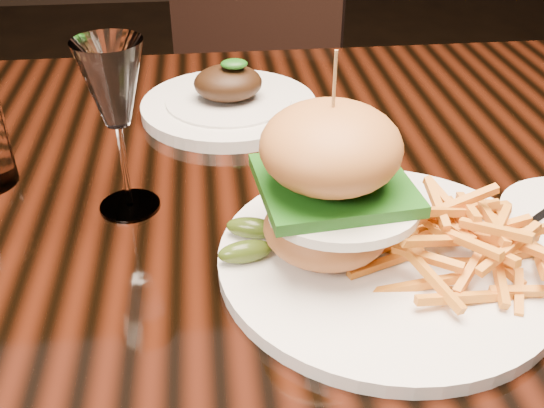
{
  "coord_description": "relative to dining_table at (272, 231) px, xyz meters",
  "views": [
    {
      "loc": [
        -0.07,
        -0.66,
        1.15
      ],
      "look_at": [
        -0.02,
        -0.14,
        0.81
      ],
      "focal_mm": 42.0,
      "sensor_mm": 36.0,
      "label": 1
    }
  ],
  "objects": [
    {
      "name": "far_dish",
      "position": [
        -0.04,
        0.2,
        0.09
      ],
      "size": [
        0.25,
        0.25,
        0.08
      ],
      "rotation": [
        0.0,
        0.0,
        -0.23
      ],
      "color": "silver",
      "rests_on": "dining_table"
    },
    {
      "name": "wine_glass",
      "position": [
        -0.17,
        -0.04,
        0.22
      ],
      "size": [
        0.07,
        0.07,
        0.19
      ],
      "color": "white",
      "rests_on": "dining_table"
    },
    {
      "name": "dining_table",
      "position": [
        0.0,
        0.0,
        0.0
      ],
      "size": [
        1.6,
        0.9,
        0.75
      ],
      "color": "black",
      "rests_on": "ground"
    },
    {
      "name": "burger_plate",
      "position": [
        0.08,
        -0.17,
        0.13
      ],
      "size": [
        0.34,
        0.33,
        0.22
      ],
      "rotation": [
        0.0,
        0.0,
        -0.11
      ],
      "color": "silver",
      "rests_on": "dining_table"
    },
    {
      "name": "ramekin",
      "position": [
        0.06,
        -0.04,
        0.09
      ],
      "size": [
        0.07,
        0.07,
        0.03
      ],
      "primitive_type": "cube",
      "rotation": [
        0.0,
        0.0,
        -0.01
      ],
      "color": "silver",
      "rests_on": "dining_table"
    },
    {
      "name": "chair_far",
      "position": [
        0.02,
        0.89,
        -0.13
      ],
      "size": [
        0.59,
        0.6,
        0.95
      ],
      "rotation": [
        0.0,
        0.0,
        -0.36
      ],
      "color": "black",
      "rests_on": "ground"
    }
  ]
}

